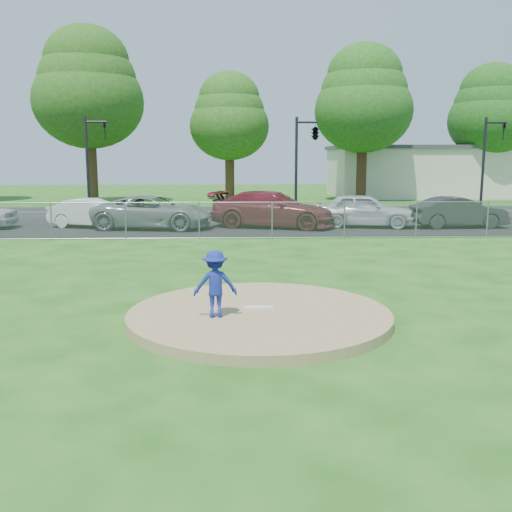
{
  "coord_description": "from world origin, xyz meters",
  "views": [
    {
      "loc": [
        -0.44,
        -11.32,
        3.31
      ],
      "look_at": [
        0.0,
        2.0,
        1.0
      ],
      "focal_mm": 40.0,
      "sensor_mm": 36.0,
      "label": 1
    }
  ],
  "objects": [
    {
      "name": "tree_left",
      "position": [
        -11.0,
        31.0,
        8.24
      ],
      "size": [
        7.84,
        7.84,
        12.53
      ],
      "color": "#3A2815",
      "rests_on": "ground"
    },
    {
      "name": "parked_car_charcoal",
      "position": [
        10.13,
        15.44,
        0.74
      ],
      "size": [
        4.5,
        1.76,
        1.46
      ],
      "primitive_type": "imported",
      "rotation": [
        0.0,
        0.0,
        1.62
      ],
      "color": "#27272A",
      "rests_on": "parking_lot"
    },
    {
      "name": "parked_car_pearl",
      "position": [
        5.65,
        15.8,
        0.82
      ],
      "size": [
        5.03,
        2.76,
        1.62
      ],
      "primitive_type": "imported",
      "rotation": [
        0.0,
        0.0,
        1.38
      ],
      "color": "silver",
      "rests_on": "parking_lot"
    },
    {
      "name": "traffic_signal_right",
      "position": [
        14.24,
        22.0,
        3.36
      ],
      "size": [
        1.28,
        0.2,
        5.6
      ],
      "color": "black",
      "rests_on": "ground"
    },
    {
      "name": "tree_far_right",
      "position": [
        20.0,
        35.0,
        7.06
      ],
      "size": [
        6.72,
        6.72,
        10.74
      ],
      "color": "#351E13",
      "rests_on": "ground"
    },
    {
      "name": "traffic_signal_left",
      "position": [
        -8.76,
        22.0,
        3.36
      ],
      "size": [
        1.28,
        0.2,
        5.6
      ],
      "color": "black",
      "rests_on": "ground"
    },
    {
      "name": "pitching_rubber",
      "position": [
        0.0,
        0.2,
        0.22
      ],
      "size": [
        0.6,
        0.15,
        0.04
      ],
      "primitive_type": "cube",
      "color": "white",
      "rests_on": "pitchers_mound"
    },
    {
      "name": "pitchers_mound",
      "position": [
        0.0,
        0.0,
        0.1
      ],
      "size": [
        5.4,
        5.4,
        0.2
      ],
      "primitive_type": "cylinder",
      "color": "#977D53",
      "rests_on": "ground"
    },
    {
      "name": "street",
      "position": [
        0.0,
        24.0,
        0.0
      ],
      "size": [
        60.0,
        7.0,
        0.01
      ],
      "primitive_type": "cube",
      "color": "black",
      "rests_on": "ground"
    },
    {
      "name": "parked_car_gray",
      "position": [
        -4.38,
        15.45,
        0.78
      ],
      "size": [
        5.85,
        3.28,
        1.54
      ],
      "primitive_type": "imported",
      "rotation": [
        0.0,
        0.0,
        1.44
      ],
      "color": "gray",
      "rests_on": "parking_lot"
    },
    {
      "name": "tree_center",
      "position": [
        -1.0,
        34.0,
        6.47
      ],
      "size": [
        6.16,
        6.16,
        9.84
      ],
      "color": "#3B2815",
      "rests_on": "ground"
    },
    {
      "name": "commercial_building",
      "position": [
        16.0,
        38.0,
        2.16
      ],
      "size": [
        16.4,
        9.4,
        4.3
      ],
      "color": "beige",
      "rests_on": "ground"
    },
    {
      "name": "traffic_signal_center",
      "position": [
        3.97,
        22.0,
        4.61
      ],
      "size": [
        1.42,
        2.48,
        5.6
      ],
      "color": "black",
      "rests_on": "ground"
    },
    {
      "name": "chain_link_fence",
      "position": [
        0.0,
        12.0,
        0.75
      ],
      "size": [
        40.0,
        0.06,
        1.5
      ],
      "primitive_type": "cube",
      "color": "gray",
      "rests_on": "ground"
    },
    {
      "name": "traffic_cone",
      "position": [
        -4.75,
        15.28,
        0.34
      ],
      "size": [
        0.34,
        0.34,
        0.66
      ],
      "primitive_type": "cone",
      "color": "#FF430D",
      "rests_on": "parking_lot"
    },
    {
      "name": "parking_lot",
      "position": [
        0.0,
        16.5,
        0.01
      ],
      "size": [
        50.0,
        8.0,
        0.01
      ],
      "primitive_type": "cube",
      "color": "black",
      "rests_on": "ground"
    },
    {
      "name": "parked_car_white",
      "position": [
        -7.32,
        16.0,
        0.7
      ],
      "size": [
        4.4,
        2.61,
        1.37
      ],
      "primitive_type": "imported",
      "rotation": [
        0.0,
        0.0,
        1.27
      ],
      "color": "white",
      "rests_on": "parking_lot"
    },
    {
      "name": "parked_car_darkred",
      "position": [
        1.26,
        15.81,
        0.87
      ],
      "size": [
        6.37,
        4.08,
        1.72
      ],
      "primitive_type": "imported",
      "rotation": [
        0.0,
        0.0,
        1.26
      ],
      "color": "maroon",
      "rests_on": "parking_lot"
    },
    {
      "name": "pitcher",
      "position": [
        -0.88,
        -0.39,
        0.86
      ],
      "size": [
        0.9,
        0.57,
        1.33
      ],
      "primitive_type": "imported",
      "rotation": [
        0.0,
        0.0,
        3.23
      ],
      "color": "navy",
      "rests_on": "pitchers_mound"
    },
    {
      "name": "ground",
      "position": [
        0.0,
        10.0,
        0.0
      ],
      "size": [
        120.0,
        120.0,
        0.0
      ],
      "primitive_type": "plane",
      "color": "#194E11",
      "rests_on": "ground"
    },
    {
      "name": "tree_right",
      "position": [
        9.0,
        32.0,
        7.65
      ],
      "size": [
        7.28,
        7.28,
        11.63
      ],
      "color": "#361F13",
      "rests_on": "ground"
    }
  ]
}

